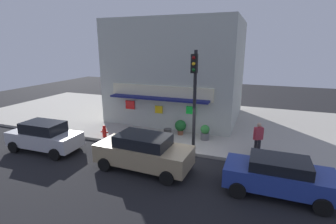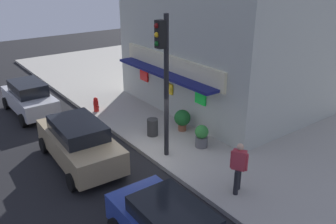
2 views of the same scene
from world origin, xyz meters
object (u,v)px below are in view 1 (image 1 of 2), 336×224
(parked_car_tan, at_px, (144,151))
(parked_car_blue, at_px, (278,175))
(parked_car_silver, at_px, (44,136))
(trash_can, at_px, (168,135))
(pedestrian, at_px, (258,137))
(traffic_light, at_px, (194,88))
(potted_plant_by_doorway, at_px, (181,126))
(potted_plant_by_window, at_px, (205,132))
(fire_hydrant, at_px, (104,131))

(parked_car_tan, relative_size, parked_car_blue, 1.13)
(parked_car_silver, bearing_deg, trash_can, 28.99)
(trash_can, height_order, parked_car_silver, parked_car_silver)
(pedestrian, distance_m, parked_car_blue, 3.39)
(parked_car_tan, bearing_deg, traffic_light, 58.27)
(parked_car_blue, bearing_deg, parked_car_silver, 179.89)
(pedestrian, xyz_separation_m, parked_car_blue, (0.84, -3.27, -0.34))
(potted_plant_by_doorway, distance_m, parked_car_silver, 8.03)
(parked_car_tan, bearing_deg, pedestrian, 32.58)
(potted_plant_by_doorway, height_order, potted_plant_by_window, potted_plant_by_doorway)
(parked_car_silver, bearing_deg, fire_hydrant, 51.33)
(potted_plant_by_window, xyz_separation_m, parked_car_silver, (-8.17, -4.39, 0.19))
(traffic_light, xyz_separation_m, parked_car_silver, (-7.85, -2.76, -2.76))
(potted_plant_by_window, relative_size, parked_car_silver, 0.23)
(pedestrian, bearing_deg, potted_plant_by_doorway, 162.52)
(traffic_light, height_order, potted_plant_by_window, traffic_light)
(pedestrian, height_order, potted_plant_by_window, pedestrian)
(traffic_light, relative_size, potted_plant_by_window, 5.71)
(parked_car_blue, distance_m, parked_car_silver, 12.06)
(potted_plant_by_window, bearing_deg, traffic_light, -100.87)
(traffic_light, relative_size, pedestrian, 3.07)
(pedestrian, relative_size, parked_car_tan, 0.38)
(parked_car_tan, bearing_deg, trash_can, 90.78)
(parked_car_silver, bearing_deg, parked_car_tan, 0.12)
(traffic_light, distance_m, potted_plant_by_doorway, 3.74)
(potted_plant_by_doorway, relative_size, parked_car_tan, 0.21)
(pedestrian, distance_m, parked_car_silver, 11.68)
(traffic_light, xyz_separation_m, fire_hydrant, (-5.74, -0.11, -3.08))
(fire_hydrant, height_order, pedestrian, pedestrian)
(fire_hydrant, relative_size, trash_can, 0.99)
(parked_car_tan, bearing_deg, potted_plant_by_window, 65.35)
(fire_hydrant, xyz_separation_m, parked_car_tan, (4.04, -2.63, 0.35))
(pedestrian, relative_size, potted_plant_by_doorway, 1.79)
(pedestrian, bearing_deg, fire_hydrant, -176.20)
(trash_can, height_order, parked_car_tan, parked_car_tan)
(fire_hydrant, bearing_deg, parked_car_tan, -33.03)
(potted_plant_by_doorway, distance_m, potted_plant_by_window, 1.71)
(parked_car_blue, xyz_separation_m, parked_car_silver, (-12.06, 0.02, 0.05))
(pedestrian, bearing_deg, traffic_light, -171.70)
(parked_car_silver, bearing_deg, traffic_light, 19.34)
(traffic_light, bearing_deg, fire_hydrant, -178.86)
(potted_plant_by_window, xyz_separation_m, parked_car_tan, (-2.01, -4.38, 0.23))
(traffic_light, height_order, pedestrian, traffic_light)
(pedestrian, xyz_separation_m, parked_car_silver, (-11.22, -3.25, -0.29))
(potted_plant_by_window, relative_size, parked_car_tan, 0.20)
(trash_can, relative_size, potted_plant_by_window, 0.81)
(fire_hydrant, xyz_separation_m, pedestrian, (9.10, 0.61, 0.60))
(trash_can, relative_size, potted_plant_by_doorway, 0.78)
(trash_can, distance_m, parked_car_blue, 6.86)
(parked_car_silver, bearing_deg, potted_plant_by_doorway, 36.13)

